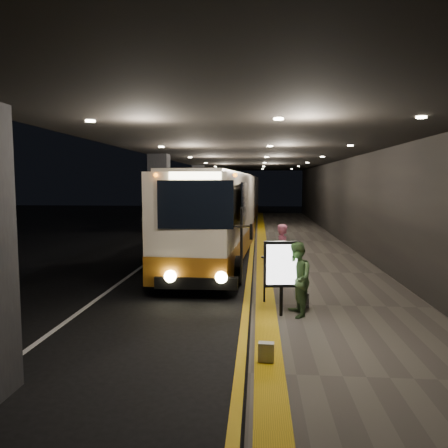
{
  "coord_description": "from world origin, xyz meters",
  "views": [
    {
      "loc": [
        2.65,
        -14.07,
        3.24
      ],
      "look_at": [
        1.39,
        1.91,
        1.7
      ],
      "focal_mm": 35.0,
      "sensor_mm": 36.0,
      "label": 1
    }
  ],
  "objects_px": {
    "coach_second": "(239,201)",
    "passenger_boarding": "(283,253)",
    "passenger_waiting_green": "(296,279)",
    "stanchion_post": "(264,280)",
    "bag_polka": "(303,300)",
    "coach_third": "(242,196)",
    "info_sign": "(282,266)",
    "bag_plain": "(266,352)",
    "coach_main": "(216,222)"
  },
  "relations": [
    {
      "from": "passenger_waiting_green",
      "to": "coach_third",
      "type": "bearing_deg",
      "value": 175.42
    },
    {
      "from": "stanchion_post",
      "to": "bag_plain",
      "type": "bearing_deg",
      "value": -90.27
    },
    {
      "from": "coach_main",
      "to": "bag_plain",
      "type": "height_order",
      "value": "coach_main"
    },
    {
      "from": "passenger_boarding",
      "to": "stanchion_post",
      "type": "bearing_deg",
      "value": 151.04
    },
    {
      "from": "passenger_boarding",
      "to": "stanchion_post",
      "type": "relative_size",
      "value": 1.52
    },
    {
      "from": "passenger_boarding",
      "to": "bag_polka",
      "type": "xyz_separation_m",
      "value": [
        0.34,
        -2.84,
        -0.72
      ]
    },
    {
      "from": "passenger_boarding",
      "to": "bag_plain",
      "type": "height_order",
      "value": "passenger_boarding"
    },
    {
      "from": "coach_main",
      "to": "info_sign",
      "type": "relative_size",
      "value": 6.52
    },
    {
      "from": "coach_main",
      "to": "stanchion_post",
      "type": "bearing_deg",
      "value": -69.69
    },
    {
      "from": "passenger_boarding",
      "to": "passenger_waiting_green",
      "type": "height_order",
      "value": "passenger_boarding"
    },
    {
      "from": "coach_main",
      "to": "passenger_boarding",
      "type": "relative_size",
      "value": 6.35
    },
    {
      "from": "passenger_boarding",
      "to": "bag_polka",
      "type": "height_order",
      "value": "passenger_boarding"
    },
    {
      "from": "coach_second",
      "to": "passenger_boarding",
      "type": "xyz_separation_m",
      "value": [
        2.28,
        -20.22,
        -0.72
      ]
    },
    {
      "from": "coach_main",
      "to": "passenger_boarding",
      "type": "height_order",
      "value": "coach_main"
    },
    {
      "from": "stanchion_post",
      "to": "coach_third",
      "type": "bearing_deg",
      "value": 93.17
    },
    {
      "from": "coach_second",
      "to": "info_sign",
      "type": "relative_size",
      "value": 6.74
    },
    {
      "from": "bag_polka",
      "to": "passenger_boarding",
      "type": "bearing_deg",
      "value": 96.77
    },
    {
      "from": "bag_plain",
      "to": "info_sign",
      "type": "distance_m",
      "value": 2.85
    },
    {
      "from": "coach_main",
      "to": "coach_second",
      "type": "bearing_deg",
      "value": 92.65
    },
    {
      "from": "coach_second",
      "to": "passenger_boarding",
      "type": "bearing_deg",
      "value": -80.93
    },
    {
      "from": "coach_third",
      "to": "stanchion_post",
      "type": "bearing_deg",
      "value": -85.28
    },
    {
      "from": "passenger_boarding",
      "to": "bag_plain",
      "type": "distance_m",
      "value": 6.31
    },
    {
      "from": "coach_second",
      "to": "coach_third",
      "type": "relative_size",
      "value": 0.96
    },
    {
      "from": "coach_main",
      "to": "bag_plain",
      "type": "bearing_deg",
      "value": -76.17
    },
    {
      "from": "coach_third",
      "to": "bag_plain",
      "type": "bearing_deg",
      "value": -85.62
    },
    {
      "from": "coach_third",
      "to": "info_sign",
      "type": "xyz_separation_m",
      "value": [
        2.27,
        -35.34,
        -0.51
      ]
    },
    {
      "from": "bag_polka",
      "to": "stanchion_post",
      "type": "xyz_separation_m",
      "value": [
        -0.95,
        0.36,
        0.41
      ]
    },
    {
      "from": "passenger_boarding",
      "to": "info_sign",
      "type": "distance_m",
      "value": 3.62
    },
    {
      "from": "coach_third",
      "to": "info_sign",
      "type": "bearing_deg",
      "value": -84.78
    },
    {
      "from": "info_sign",
      "to": "passenger_boarding",
      "type": "bearing_deg",
      "value": 79.88
    },
    {
      "from": "coach_main",
      "to": "coach_third",
      "type": "xyz_separation_m",
      "value": [
        -0.05,
        28.22,
        0.15
      ]
    },
    {
      "from": "info_sign",
      "to": "coach_third",
      "type": "bearing_deg",
      "value": 87.28
    },
    {
      "from": "passenger_waiting_green",
      "to": "stanchion_post",
      "type": "relative_size",
      "value": 1.47
    },
    {
      "from": "coach_main",
      "to": "coach_second",
      "type": "relative_size",
      "value": 0.97
    },
    {
      "from": "coach_second",
      "to": "stanchion_post",
      "type": "distance_m",
      "value": 22.79
    },
    {
      "from": "coach_second",
      "to": "stanchion_post",
      "type": "bearing_deg",
      "value": -83.15
    },
    {
      "from": "bag_plain",
      "to": "info_sign",
      "type": "bearing_deg",
      "value": 81.57
    },
    {
      "from": "stanchion_post",
      "to": "passenger_waiting_green",
      "type": "bearing_deg",
      "value": -57.49
    },
    {
      "from": "coach_main",
      "to": "info_sign",
      "type": "height_order",
      "value": "coach_main"
    },
    {
      "from": "passenger_boarding",
      "to": "coach_main",
      "type": "bearing_deg",
      "value": 19.68
    },
    {
      "from": "info_sign",
      "to": "stanchion_post",
      "type": "height_order",
      "value": "info_sign"
    },
    {
      "from": "coach_main",
      "to": "info_sign",
      "type": "distance_m",
      "value": 7.46
    },
    {
      "from": "bag_polka",
      "to": "bag_plain",
      "type": "distance_m",
      "value": 3.53
    },
    {
      "from": "coach_second",
      "to": "bag_plain",
      "type": "relative_size",
      "value": 34.8
    },
    {
      "from": "stanchion_post",
      "to": "passenger_boarding",
      "type": "bearing_deg",
      "value": 76.25
    },
    {
      "from": "coach_main",
      "to": "passenger_boarding",
      "type": "xyz_separation_m",
      "value": [
        2.45,
        -3.51,
        -0.64
      ]
    },
    {
      "from": "passenger_boarding",
      "to": "stanchion_post",
      "type": "distance_m",
      "value": 2.57
    },
    {
      "from": "coach_main",
      "to": "coach_third",
      "type": "bearing_deg",
      "value": 93.32
    },
    {
      "from": "coach_main",
      "to": "stanchion_post",
      "type": "relative_size",
      "value": 9.66
    },
    {
      "from": "coach_third",
      "to": "stanchion_post",
      "type": "height_order",
      "value": "coach_third"
    }
  ]
}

